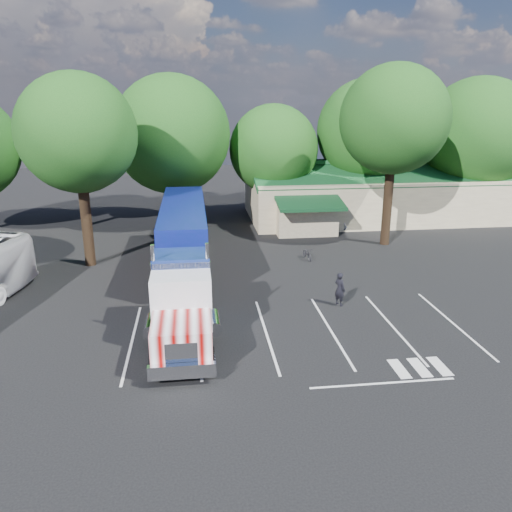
{
  "coord_description": "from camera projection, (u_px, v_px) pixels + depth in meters",
  "views": [
    {
      "loc": [
        -3.2,
        -27.77,
        10.85
      ],
      "look_at": [
        0.27,
        0.25,
        2.0
      ],
      "focal_mm": 35.0,
      "sensor_mm": 36.0,
      "label": 1
    }
  ],
  "objects": [
    {
      "name": "silver_sedan",
      "position": [
        324.0,
        221.0,
        43.92
      ],
      "size": [
        4.43,
        3.21,
        1.39
      ],
      "primitive_type": "imported",
      "rotation": [
        0.0,
        0.0,
        1.1
      ],
      "color": "#9DA0A4",
      "rests_on": "ground"
    },
    {
      "name": "tree_row_e",
      "position": [
        369.0,
        131.0,
        46.08
      ],
      "size": [
        9.6,
        9.6,
        12.9
      ],
      "color": "black",
      "rests_on": "ground"
    },
    {
      "name": "tree_row_b",
      "position": [
        79.0,
        145.0,
        43.12
      ],
      "size": [
        8.4,
        8.4,
        11.35
      ],
      "color": "black",
      "rests_on": "ground"
    },
    {
      "name": "semi_truck",
      "position": [
        183.0,
        242.0,
        30.24
      ],
      "size": [
        3.59,
        21.94,
        4.59
      ],
      "rotation": [
        0.0,
        0.0,
        0.0
      ],
      "color": "black",
      "rests_on": "ground"
    },
    {
      "name": "bicycle",
      "position": [
        307.0,
        253.0,
        35.42
      ],
      "size": [
        0.77,
        1.72,
        0.87
      ],
      "primitive_type": "imported",
      "rotation": [
        0.0,
        0.0,
        0.12
      ],
      "color": "black",
      "rests_on": "ground"
    },
    {
      "name": "tree_row_c",
      "position": [
        171.0,
        135.0,
        42.27
      ],
      "size": [
        10.0,
        10.0,
        13.05
      ],
      "color": "black",
      "rests_on": "ground"
    },
    {
      "name": "event_hall",
      "position": [
        373.0,
        194.0,
        47.74
      ],
      "size": [
        24.2,
        14.12,
        5.55
      ],
      "color": "beige",
      "rests_on": "ground"
    },
    {
      "name": "tree_near_left",
      "position": [
        77.0,
        134.0,
        31.74
      ],
      "size": [
        7.6,
        7.6,
        12.65
      ],
      "color": "black",
      "rests_on": "ground"
    },
    {
      "name": "ground",
      "position": [
        252.0,
        289.0,
        29.92
      ],
      "size": [
        120.0,
        120.0,
        0.0
      ],
      "primitive_type": "plane",
      "color": "black",
      "rests_on": "ground"
    },
    {
      "name": "tree_row_d",
      "position": [
        274.0,
        149.0,
        45.0
      ],
      "size": [
        8.0,
        8.0,
        10.6
      ],
      "color": "black",
      "rests_on": "ground"
    },
    {
      "name": "tree_near_right",
      "position": [
        394.0,
        120.0,
        36.49
      ],
      "size": [
        8.0,
        8.0,
        13.5
      ],
      "color": "black",
      "rests_on": "ground"
    },
    {
      "name": "tree_row_f",
      "position": [
        477.0,
        135.0,
        46.2
      ],
      "size": [
        10.4,
        10.4,
        13.0
      ],
      "color": "black",
      "rests_on": "ground"
    },
    {
      "name": "woman",
      "position": [
        340.0,
        289.0,
        27.34
      ],
      "size": [
        0.75,
        0.83,
        1.89
      ],
      "primitive_type": "imported",
      "rotation": [
        0.0,
        0.0,
        2.12
      ],
      "color": "black",
      "rests_on": "ground"
    }
  ]
}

